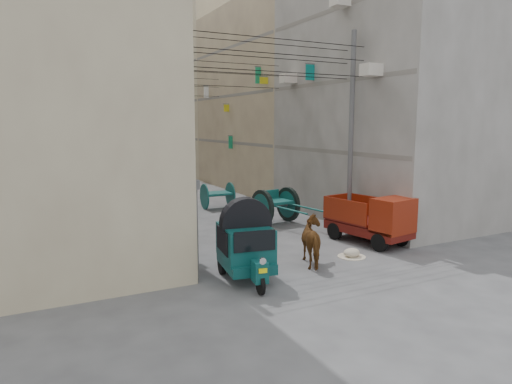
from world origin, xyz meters
TOP-DOWN VIEW (x-y plane):
  - ground at (0.00, 0.00)m, footprint 140.00×140.00m
  - building_row_left at (-8.00, 34.13)m, footprint 8.00×62.00m
  - building_row_right at (8.00, 34.13)m, footprint 8.00×62.00m
  - end_cap_building at (0.00, 66.00)m, footprint 22.00×10.00m
  - shutters_left at (-3.92, 10.38)m, footprint 0.18×14.40m
  - signboards at (-0.01, 21.66)m, footprint 8.22×40.52m
  - ac_units at (3.65, 7.67)m, footprint 0.70×6.55m
  - utility_poles at (0.00, 17.00)m, footprint 7.40×22.20m
  - overhead_cables at (0.00, 14.40)m, footprint 7.40×22.52m
  - auto_rickshaw at (-2.62, 2.79)m, footprint 1.73×2.63m
  - tonga_cart at (1.80, 8.89)m, footprint 1.81×3.60m
  - mini_truck at (3.26, 3.99)m, footprint 1.94×3.43m
  - second_cart at (0.85, 13.42)m, footprint 1.56×1.40m
  - feed_sack at (1.48, 3.13)m, footprint 0.58×0.47m
  - horse at (-0.09, 3.00)m, footprint 1.33×1.94m
  - distant_car_white at (-1.73, 27.72)m, footprint 2.15×3.75m
  - distant_car_grey at (2.43, 31.22)m, footprint 1.68×4.11m
  - distant_car_green at (0.36, 43.61)m, footprint 2.65×4.26m

SIDE VIEW (x-z plane):
  - ground at x=0.00m, z-range 0.00..0.00m
  - feed_sack at x=1.48m, z-range 0.00..0.29m
  - distant_car_green at x=0.36m, z-range 0.00..1.15m
  - distant_car_white at x=-1.73m, z-range 0.00..1.20m
  - distant_car_grey at x=2.43m, z-range 0.00..1.33m
  - second_cart at x=0.85m, z-range 0.04..1.38m
  - horse at x=-0.09m, z-range 0.00..1.50m
  - tonga_cart at x=1.80m, z-range 0.03..1.59m
  - mini_truck at x=3.26m, z-range -0.04..1.79m
  - auto_rickshaw at x=-2.62m, z-range 0.16..1.96m
  - shutters_left at x=-3.92m, z-range 0.06..2.93m
  - signboards at x=-0.01m, z-range 0.59..6.27m
  - utility_poles at x=0.00m, z-range 0.00..8.00m
  - building_row_left at x=-8.00m, z-range -0.54..13.46m
  - building_row_right at x=8.00m, z-range -0.54..13.46m
  - end_cap_building at x=0.00m, z-range 0.00..13.00m
  - overhead_cables at x=0.00m, z-range 6.20..7.33m
  - ac_units at x=3.65m, z-range 5.76..9.11m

